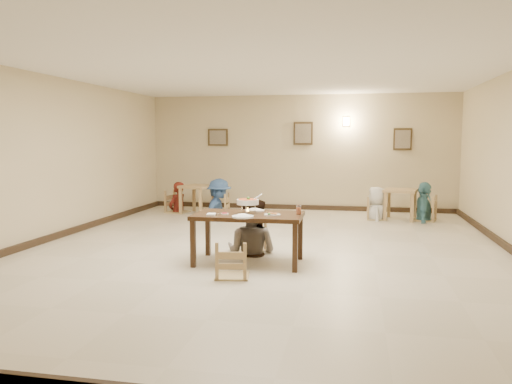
% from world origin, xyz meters
% --- Properties ---
extents(floor, '(10.00, 10.00, 0.00)m').
position_xyz_m(floor, '(0.00, 0.00, 0.00)').
color(floor, beige).
rests_on(floor, ground).
extents(ceiling, '(10.00, 10.00, 0.00)m').
position_xyz_m(ceiling, '(0.00, 0.00, 3.00)').
color(ceiling, white).
rests_on(ceiling, wall_back).
extents(wall_back, '(10.00, 0.00, 10.00)m').
position_xyz_m(wall_back, '(0.00, 5.00, 1.50)').
color(wall_back, beige).
rests_on(wall_back, floor).
extents(wall_front, '(10.00, 0.00, 10.00)m').
position_xyz_m(wall_front, '(0.00, -5.00, 1.50)').
color(wall_front, beige).
rests_on(wall_front, floor).
extents(wall_left, '(0.00, 10.00, 10.00)m').
position_xyz_m(wall_left, '(-4.00, 0.00, 1.50)').
color(wall_left, beige).
rests_on(wall_left, floor).
extents(baseboard_back, '(8.00, 0.06, 0.12)m').
position_xyz_m(baseboard_back, '(0.00, 4.97, 0.06)').
color(baseboard_back, black).
rests_on(baseboard_back, floor).
extents(baseboard_left, '(0.06, 10.00, 0.12)m').
position_xyz_m(baseboard_left, '(-3.97, 0.00, 0.06)').
color(baseboard_left, black).
rests_on(baseboard_left, floor).
extents(picture_a, '(0.55, 0.04, 0.45)m').
position_xyz_m(picture_a, '(-2.20, 4.96, 1.90)').
color(picture_a, '#372816').
rests_on(picture_a, wall_back).
extents(picture_b, '(0.50, 0.04, 0.60)m').
position_xyz_m(picture_b, '(0.10, 4.96, 2.00)').
color(picture_b, '#372816').
rests_on(picture_b, wall_back).
extents(picture_c, '(0.45, 0.04, 0.55)m').
position_xyz_m(picture_c, '(2.60, 4.96, 1.85)').
color(picture_c, '#372816').
rests_on(picture_c, wall_back).
extents(wall_sconce, '(0.16, 0.05, 0.22)m').
position_xyz_m(wall_sconce, '(1.20, 4.96, 2.30)').
color(wall_sconce, '#FFD88C').
rests_on(wall_sconce, wall_back).
extents(main_table, '(1.61, 0.92, 0.75)m').
position_xyz_m(main_table, '(-0.08, -0.94, 0.67)').
color(main_table, '#372111').
rests_on(main_table, floor).
extents(chair_far, '(0.41, 0.41, 0.87)m').
position_xyz_m(chair_far, '(-0.20, -0.16, 0.43)').
color(chair_far, tan).
rests_on(chair_far, floor).
extents(chair_near, '(0.44, 0.44, 0.94)m').
position_xyz_m(chair_near, '(-0.14, -1.71, 0.47)').
color(chair_near, tan).
rests_on(chair_near, floor).
extents(main_diner, '(1.01, 0.87, 1.82)m').
position_xyz_m(main_diner, '(-0.17, -0.29, 0.91)').
color(main_diner, gray).
rests_on(main_diner, floor).
extents(curry_warmer, '(0.37, 0.33, 0.29)m').
position_xyz_m(curry_warmer, '(-0.09, -0.92, 0.92)').
color(curry_warmer, silver).
rests_on(curry_warmer, main_table).
extents(rice_plate_far, '(0.31, 0.31, 0.07)m').
position_xyz_m(rice_plate_far, '(-0.04, -0.67, 0.76)').
color(rice_plate_far, white).
rests_on(rice_plate_far, main_table).
extents(rice_plate_near, '(0.31, 0.31, 0.07)m').
position_xyz_m(rice_plate_near, '(-0.08, -1.31, 0.76)').
color(rice_plate_near, white).
rests_on(rice_plate_near, main_table).
extents(fried_plate, '(0.24, 0.24, 0.05)m').
position_xyz_m(fried_plate, '(0.29, -1.05, 0.76)').
color(fried_plate, white).
rests_on(fried_plate, main_table).
extents(chili_dish, '(0.11, 0.11, 0.02)m').
position_xyz_m(chili_dish, '(-0.40, -1.09, 0.76)').
color(chili_dish, white).
rests_on(chili_dish, main_table).
extents(napkin_cutlery, '(0.16, 0.24, 0.03)m').
position_xyz_m(napkin_cutlery, '(-0.57, -1.22, 0.76)').
color(napkin_cutlery, white).
rests_on(napkin_cutlery, main_table).
extents(drink_glass, '(0.07, 0.07, 0.14)m').
position_xyz_m(drink_glass, '(0.66, -0.86, 0.81)').
color(drink_glass, white).
rests_on(drink_glass, main_table).
extents(bg_table_left, '(0.88, 0.88, 0.71)m').
position_xyz_m(bg_table_left, '(-2.40, 3.73, 0.57)').
color(bg_table_left, tan).
rests_on(bg_table_left, floor).
extents(bg_table_right, '(0.84, 0.84, 0.71)m').
position_xyz_m(bg_table_right, '(2.48, 3.73, 0.57)').
color(bg_table_right, tan).
rests_on(bg_table_right, floor).
extents(bg_chair_ll, '(0.50, 0.50, 1.06)m').
position_xyz_m(bg_chair_ll, '(-2.95, 3.79, 0.53)').
color(bg_chair_ll, tan).
rests_on(bg_chair_ll, floor).
extents(bg_chair_lr, '(0.46, 0.46, 0.98)m').
position_xyz_m(bg_chair_lr, '(-1.85, 3.77, 0.49)').
color(bg_chair_lr, tan).
rests_on(bg_chair_lr, floor).
extents(bg_chair_rl, '(0.43, 0.43, 0.92)m').
position_xyz_m(bg_chair_rl, '(1.96, 3.66, 0.46)').
color(bg_chair_rl, tan).
rests_on(bg_chair_rl, floor).
extents(bg_chair_rr, '(0.51, 0.51, 1.08)m').
position_xyz_m(bg_chair_rr, '(3.01, 3.72, 0.54)').
color(bg_chair_rr, tan).
rests_on(bg_chair_rr, floor).
extents(bg_diner_a, '(0.55, 0.66, 1.55)m').
position_xyz_m(bg_diner_a, '(-2.95, 3.79, 0.78)').
color(bg_diner_a, '#5B1A13').
rests_on(bg_diner_a, floor).
extents(bg_diner_b, '(0.78, 1.20, 1.76)m').
position_xyz_m(bg_diner_b, '(-1.85, 3.77, 0.88)').
color(bg_diner_b, '#3D5F95').
rests_on(bg_diner_b, floor).
extents(bg_diner_c, '(0.50, 0.75, 1.52)m').
position_xyz_m(bg_diner_c, '(1.96, 3.66, 0.76)').
color(bg_diner_c, silver).
rests_on(bg_diner_c, floor).
extents(bg_diner_d, '(0.55, 1.08, 1.77)m').
position_xyz_m(bg_diner_d, '(3.01, 3.72, 0.88)').
color(bg_diner_d, teal).
rests_on(bg_diner_d, floor).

